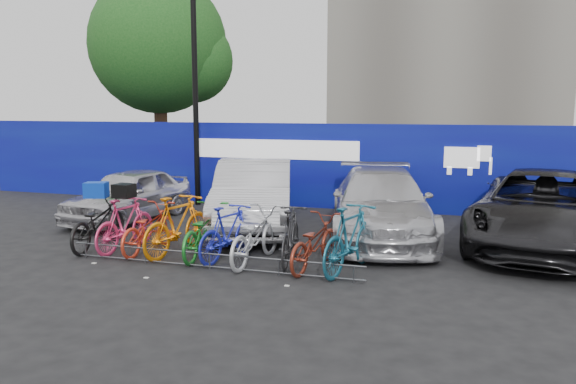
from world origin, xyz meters
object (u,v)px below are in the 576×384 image
at_px(bike_rack, 210,260).
at_px(bike_2, 149,229).
at_px(bike_6, 255,236).
at_px(bike_9, 350,239).
at_px(car_2, 381,204).
at_px(bike_8, 314,243).
at_px(bike_7, 290,236).
at_px(car_0, 129,195).
at_px(lamppost, 195,92).
at_px(car_1, 254,195).
at_px(bike_1, 125,224).
at_px(car_3, 544,210).
at_px(tree, 164,48).
at_px(bike_5, 229,233).
at_px(bike_4, 203,231).
at_px(bike_0, 98,223).
at_px(bike_3, 178,225).

distance_m(bike_rack, bike_2, 1.85).
height_order(bike_6, bike_9, bike_9).
bearing_deg(car_2, bike_8, -117.22).
relative_size(bike_7, bike_8, 0.97).
bearing_deg(bike_7, car_2, -123.23).
xyz_separation_m(car_0, bike_2, (2.15, -2.63, -0.19)).
distance_m(lamppost, bike_2, 6.15).
distance_m(lamppost, bike_rack, 7.48).
xyz_separation_m(bike_7, bike_9, (1.15, -0.19, 0.07)).
bearing_deg(car_1, car_0, 163.13).
height_order(lamppost, bike_1, lamppost).
height_order(car_0, car_2, car_2).
bearing_deg(bike_6, car_1, -64.21).
height_order(car_2, bike_7, car_2).
bearing_deg(car_3, lamppost, 174.33).
distance_m(tree, bike_5, 12.94).
height_order(car_3, bike_1, car_3).
bearing_deg(bike_2, bike_7, -177.00).
xyz_separation_m(bike_4, bike_5, (0.55, -0.06, 0.03)).
distance_m(car_0, bike_5, 4.74).
height_order(bike_rack, bike_0, bike_0).
height_order(car_0, bike_9, car_0).
bearing_deg(bike_8, tree, -38.42).
distance_m(car_0, car_1, 3.39).
relative_size(car_2, car_3, 0.91).
height_order(tree, bike_4, tree).
distance_m(lamppost, bike_8, 7.86).
distance_m(bike_0, bike_5, 2.91).
relative_size(bike_0, bike_5, 1.13).
bearing_deg(bike_8, bike_6, 10.37).
bearing_deg(lamppost, bike_1, -79.01).
relative_size(bike_6, bike_8, 1.07).
bearing_deg(bike_1, car_1, -117.69).
relative_size(bike_0, bike_3, 1.01).
height_order(bike_2, bike_7, bike_7).
bearing_deg(bike_2, bike_8, 179.93).
height_order(lamppost, car_2, lamppost).
relative_size(bike_rack, bike_3, 2.85).
bearing_deg(lamppost, bike_0, -85.99).
bearing_deg(bike_4, bike_6, 170.41).
bearing_deg(bike_9, bike_7, 5.53).
relative_size(bike_5, bike_8, 0.96).
bearing_deg(bike_5, car_0, -20.65).
bearing_deg(bike_0, car_2, -158.83).
distance_m(car_2, bike_9, 2.85).
height_order(bike_rack, car_2, car_2).
bearing_deg(lamppost, car_1, -43.36).
bearing_deg(car_3, bike_1, -151.07).
relative_size(car_2, bike_3, 2.62).
height_order(car_1, bike_2, car_1).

